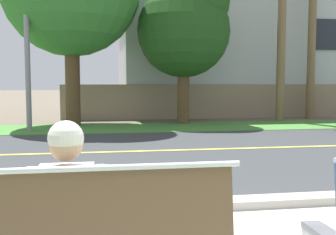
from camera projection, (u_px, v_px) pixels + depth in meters
name	position (u px, v px, depth m)	size (l,w,h in m)	color
ground_plane	(147.00, 141.00, 10.36)	(140.00, 140.00, 0.00)	#665B4C
curb_edge	(202.00, 205.00, 4.80)	(44.00, 0.30, 0.11)	#ADA89E
street_asphalt	(155.00, 151.00, 8.89)	(52.00, 8.00, 0.01)	#383A3D
road_centre_line	(155.00, 151.00, 8.89)	(48.00, 0.14, 0.01)	#E0CC4C
far_verge_grass	(136.00, 128.00, 13.44)	(48.00, 2.80, 0.02)	#478438
seated_person_white	(69.00, 207.00, 2.69)	(0.52, 0.68, 1.25)	#47382D
shade_tree_left	(187.00, 24.00, 14.48)	(3.30, 3.30, 5.44)	brown
garden_wall	(222.00, 101.00, 16.96)	(13.00, 0.36, 1.40)	gray
house_across_street	(242.00, 40.00, 20.18)	(12.71, 6.91, 6.97)	#B7BCC1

